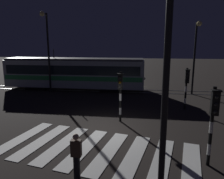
{
  "coord_description": "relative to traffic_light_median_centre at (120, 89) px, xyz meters",
  "views": [
    {
      "loc": [
        1.96,
        -11.19,
        4.75
      ],
      "look_at": [
        -0.2,
        4.55,
        1.4
      ],
      "focal_mm": 35.43,
      "sensor_mm": 36.0,
      "label": 1
    }
  ],
  "objects": [
    {
      "name": "pedestrian_waiting_at_kerb",
      "position": [
        -0.94,
        -6.0,
        -1.17
      ],
      "size": [
        0.36,
        0.24,
        1.71
      ],
      "color": "black",
      "rests_on": "ground"
    },
    {
      "name": "ground_plane",
      "position": [
        -0.7,
        -1.64,
        -2.04
      ],
      "size": [
        120.0,
        120.0,
        0.0
      ],
      "primitive_type": "plane",
      "color": "black"
    },
    {
      "name": "tram",
      "position": [
        -5.64,
        9.03,
        -0.3
      ],
      "size": [
        14.37,
        2.58,
        4.15
      ],
      "color": "#B2BCC1",
      "rests_on": "ground"
    },
    {
      "name": "street_lamp_near_kerb",
      "position": [
        1.87,
        -7.35,
        2.26
      ],
      "size": [
        0.44,
        1.21,
        6.73
      ],
      "color": "black",
      "rests_on": "ground"
    },
    {
      "name": "street_lamp_trackside_right",
      "position": [
        5.98,
        8.15,
        2.19
      ],
      "size": [
        0.44,
        1.21,
        6.59
      ],
      "color": "black",
      "rests_on": "ground"
    },
    {
      "name": "traffic_light_corner_far_right",
      "position": [
        4.41,
        3.16,
        -0.04
      ],
      "size": [
        0.36,
        0.42,
        3.03
      ],
      "color": "black",
      "rests_on": "ground"
    },
    {
      "name": "rail_far",
      "position": [
        -0.7,
        9.76,
        -2.03
      ],
      "size": [
        80.0,
        0.12,
        0.03
      ],
      "primitive_type": "cube",
      "color": "#59595E",
      "rests_on": "ground"
    },
    {
      "name": "rail_near",
      "position": [
        -0.7,
        8.32,
        -2.03
      ],
      "size": [
        80.0,
        0.12,
        0.03
      ],
      "primitive_type": "cube",
      "color": "#59595E",
      "rests_on": "ground"
    },
    {
      "name": "crosswalk_zebra",
      "position": [
        -0.7,
        -3.79,
        -2.03
      ],
      "size": [
        9.5,
        5.85,
        0.02
      ],
      "color": "silver",
      "rests_on": "ground"
    },
    {
      "name": "traffic_light_corner_near_right",
      "position": [
        3.94,
        -4.52,
        0.05
      ],
      "size": [
        0.36,
        0.42,
        3.18
      ],
      "color": "black",
      "rests_on": "ground"
    },
    {
      "name": "traffic_light_median_centre",
      "position": [
        0.0,
        0.0,
        0.0
      ],
      "size": [
        0.36,
        0.42,
        3.1
      ],
      "color": "black",
      "rests_on": "ground"
    },
    {
      "name": "street_lamp_trackside_left",
      "position": [
        -7.61,
        7.15,
        2.68
      ],
      "size": [
        0.44,
        1.21,
        7.49
      ],
      "color": "black",
      "rests_on": "ground"
    }
  ]
}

